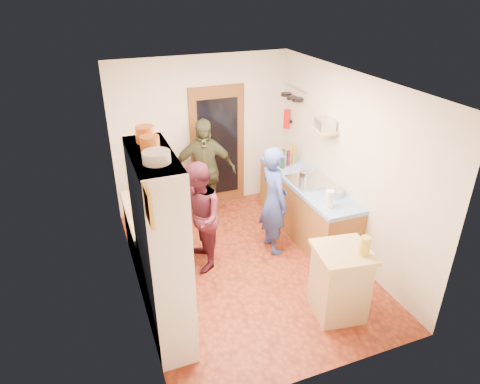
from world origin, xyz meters
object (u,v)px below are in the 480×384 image
right_counter_base (306,209)px  person_hob (277,201)px  island_base (339,284)px  hutch_body (161,250)px  person_back (205,172)px  person_left (200,216)px

right_counter_base → person_hob: (-0.65, -0.26, 0.39)m
island_base → right_counter_base: bearing=73.3°
hutch_body → island_base: hutch_body is taller
person_hob → person_back: person_back is taller
island_base → person_back: person_back is taller
person_left → person_back: person_back is taller
person_hob → person_back: 1.40m
hutch_body → person_back: hutch_body is taller
hutch_body → person_hob: 2.15m
hutch_body → person_left: 1.33m
island_base → person_left: size_ratio=0.55×
hutch_body → person_hob: (1.85, 1.04, -0.29)m
hutch_body → person_left: size_ratio=1.41×
right_counter_base → island_base: (-0.53, -1.77, 0.01)m
hutch_body → right_counter_base: bearing=27.5°
right_counter_base → person_back: person_back is taller
person_back → right_counter_base: bearing=-20.6°
right_counter_base → person_back: 1.71m
person_hob → person_left: (-1.14, 0.03, -0.03)m
island_base → person_back: 2.88m
right_counter_base → island_base: bearing=-106.7°
right_counter_base → person_hob: bearing=-158.3°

